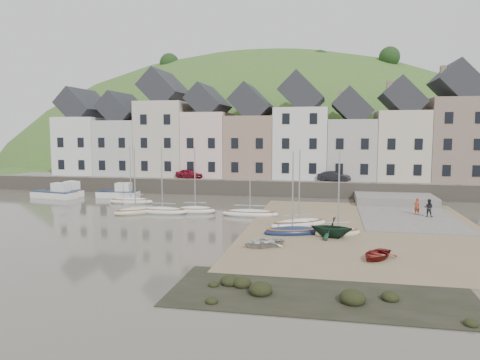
% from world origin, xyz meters
% --- Properties ---
extents(ground, '(160.00, 160.00, 0.00)m').
position_xyz_m(ground, '(0.00, 0.00, 0.00)').
color(ground, '#4C473B').
rests_on(ground, ground).
extents(quay_land, '(90.00, 30.00, 1.50)m').
position_xyz_m(quay_land, '(0.00, 32.00, 0.75)').
color(quay_land, '#3B6127').
rests_on(quay_land, ground).
extents(quay_street, '(70.00, 7.00, 0.10)m').
position_xyz_m(quay_street, '(0.00, 20.50, 1.55)').
color(quay_street, slate).
rests_on(quay_street, quay_land).
extents(seawall, '(70.00, 1.20, 1.80)m').
position_xyz_m(seawall, '(0.00, 17.00, 0.90)').
color(seawall, slate).
rests_on(seawall, ground).
extents(beach, '(18.00, 26.00, 0.06)m').
position_xyz_m(beach, '(11.00, 0.00, 0.03)').
color(beach, '#7D694C').
rests_on(beach, ground).
extents(slipway, '(8.00, 18.00, 0.12)m').
position_xyz_m(slipway, '(15.00, 8.00, 0.06)').
color(slipway, slate).
rests_on(slipway, ground).
extents(hillside, '(134.40, 84.00, 84.00)m').
position_xyz_m(hillside, '(-5.00, 60.00, -17.99)').
color(hillside, '#3B6127').
rests_on(hillside, ground).
extents(townhouse_terrace, '(61.05, 8.00, 13.93)m').
position_xyz_m(townhouse_terrace, '(1.76, 24.00, 7.32)').
color(townhouse_terrace, silver).
rests_on(townhouse_terrace, quay_land).
extents(sailboat_0, '(4.83, 2.00, 6.32)m').
position_xyz_m(sailboat_0, '(-12.29, 8.71, 0.26)').
color(sailboat_0, white).
rests_on(sailboat_0, ground).
extents(sailboat_1, '(4.63, 1.51, 6.32)m').
position_xyz_m(sailboat_1, '(-6.83, 3.61, 0.26)').
color(sailboat_1, white).
rests_on(sailboat_1, ground).
extents(sailboat_2, '(4.00, 3.80, 6.32)m').
position_xyz_m(sailboat_2, '(-9.21, 2.95, 0.27)').
color(sailboat_2, beige).
rests_on(sailboat_2, ground).
extents(sailboat_3, '(3.98, 1.95, 6.32)m').
position_xyz_m(sailboat_3, '(-3.98, 4.57, 0.27)').
color(sailboat_3, white).
rests_on(sailboat_3, ground).
extents(sailboat_4, '(5.21, 1.67, 6.32)m').
position_xyz_m(sailboat_4, '(1.33, 3.93, 0.26)').
color(sailboat_4, white).
rests_on(sailboat_4, ground).
extents(sailboat_5, '(4.46, 2.67, 6.32)m').
position_xyz_m(sailboat_5, '(5.68, -2.88, 0.26)').
color(sailboat_5, '#152143').
rests_on(sailboat_5, ground).
extents(sailboat_6, '(4.97, 4.11, 6.32)m').
position_xyz_m(sailboat_6, '(5.95, 0.18, 0.26)').
color(sailboat_6, white).
rests_on(sailboat_6, ground).
extents(sailboat_7, '(3.81, 2.81, 6.32)m').
position_xyz_m(sailboat_7, '(8.95, -2.53, 0.27)').
color(sailboat_7, beige).
rests_on(sailboat_7, ground).
extents(motorboat_0, '(4.73, 3.26, 1.70)m').
position_xyz_m(motorboat_0, '(-22.15, 12.70, 0.58)').
color(motorboat_0, white).
rests_on(motorboat_0, ground).
extents(motorboat_1, '(5.76, 2.77, 1.70)m').
position_xyz_m(motorboat_1, '(-22.48, 10.81, 0.58)').
color(motorboat_1, white).
rests_on(motorboat_1, ground).
extents(motorboat_2, '(4.83, 2.08, 1.70)m').
position_xyz_m(motorboat_2, '(-15.46, 12.53, 0.58)').
color(motorboat_2, white).
rests_on(motorboat_2, ground).
extents(rowboat_white, '(3.39, 3.19, 0.57)m').
position_xyz_m(rowboat_white, '(4.12, -6.97, 0.35)').
color(rowboat_white, silver).
rests_on(rowboat_white, beach).
extents(rowboat_green, '(3.19, 2.86, 1.51)m').
position_xyz_m(rowboat_green, '(8.49, -3.54, 0.82)').
color(rowboat_green, '#153021').
rests_on(rowboat_green, beach).
extents(rowboat_red, '(2.89, 3.19, 0.54)m').
position_xyz_m(rowboat_red, '(11.08, -8.57, 0.33)').
color(rowboat_red, maroon).
rests_on(rowboat_red, beach).
extents(person_red, '(0.65, 0.56, 1.52)m').
position_xyz_m(person_red, '(15.97, 6.82, 0.88)').
color(person_red, '#9E351C').
rests_on(person_red, slipway).
extents(person_dark, '(0.92, 0.82, 1.56)m').
position_xyz_m(person_dark, '(16.81, 6.00, 0.90)').
color(person_dark, black).
rests_on(person_dark, slipway).
extents(car_left, '(3.83, 2.40, 1.22)m').
position_xyz_m(car_left, '(-9.29, 19.50, 2.21)').
color(car_left, maroon).
rests_on(car_left, quay_street).
extents(car_right, '(4.02, 2.49, 1.25)m').
position_xyz_m(car_right, '(8.75, 19.50, 2.23)').
color(car_right, black).
rests_on(car_right, quay_street).
extents(shore_rocks, '(14.00, 6.00, 0.75)m').
position_xyz_m(shore_rocks, '(7.38, -15.22, 0.11)').
color(shore_rocks, black).
rests_on(shore_rocks, ground).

